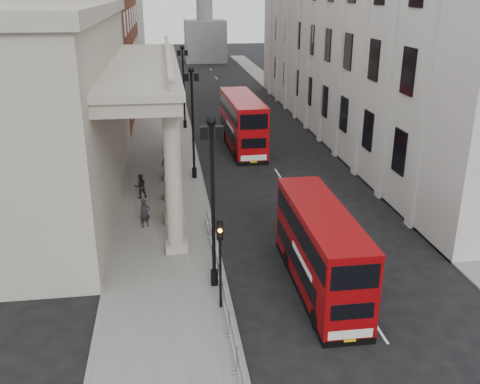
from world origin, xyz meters
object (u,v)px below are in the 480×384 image
at_px(lamp_post_south, 213,193).
at_px(pedestrian_a, 145,213).
at_px(lamp_post_mid, 193,116).
at_px(lamp_post_north, 184,81).
at_px(bus_far, 242,122).
at_px(pedestrian_c, 167,163).
at_px(bus_near, 320,248).
at_px(pedestrian_b, 140,186).
at_px(traffic_light, 220,248).

relative_size(lamp_post_south, pedestrian_a, 4.75).
xyz_separation_m(lamp_post_mid, lamp_post_north, (0.00, 16.00, 0.00)).
bearing_deg(bus_far, pedestrian_c, -136.11).
height_order(bus_near, pedestrian_c, bus_near).
bearing_deg(pedestrian_a, pedestrian_b, 71.53).
height_order(lamp_post_north, bus_far, lamp_post_north).
relative_size(lamp_post_south, traffic_light, 1.93).
bearing_deg(traffic_light, lamp_post_south, 92.84).
bearing_deg(pedestrian_a, lamp_post_north, 58.52).
bearing_deg(lamp_post_south, pedestrian_c, 96.70).
bearing_deg(bus_near, lamp_post_north, 98.78).
height_order(bus_far, pedestrian_c, bus_far).
height_order(traffic_light, bus_near, traffic_light).
bearing_deg(lamp_post_north, lamp_post_south, -90.00).
relative_size(lamp_post_south, lamp_post_mid, 1.00).
height_order(lamp_post_mid, lamp_post_north, same).
distance_m(lamp_post_north, traffic_light, 34.07).
height_order(lamp_post_mid, bus_near, lamp_post_mid).
distance_m(lamp_post_mid, lamp_post_north, 16.00).
distance_m(lamp_post_mid, pedestrian_b, 6.67).
xyz_separation_m(lamp_post_north, bus_far, (4.87, -7.95, -2.47)).
relative_size(lamp_post_south, pedestrian_b, 4.91).
relative_size(bus_near, pedestrian_c, 5.19).
height_order(lamp_post_north, traffic_light, lamp_post_north).
relative_size(lamp_post_mid, bus_near, 0.88).
xyz_separation_m(lamp_post_south, pedestrian_b, (-3.91, 12.30, -3.94)).
distance_m(lamp_post_mid, pedestrian_a, 10.11).
bearing_deg(lamp_post_mid, bus_far, 58.83).
height_order(lamp_post_south, lamp_post_north, same).
height_order(bus_far, pedestrian_b, bus_far).
bearing_deg(lamp_post_south, pedestrian_a, 115.30).
relative_size(lamp_post_mid, pedestrian_c, 4.59).
bearing_deg(traffic_light, pedestrian_a, 110.88).
relative_size(lamp_post_north, bus_near, 0.88).
bearing_deg(pedestrian_c, traffic_light, -80.41).
height_order(bus_near, pedestrian_b, bus_near).
relative_size(traffic_light, bus_near, 0.46).
relative_size(traffic_light, pedestrian_b, 2.54).
relative_size(lamp_post_north, pedestrian_b, 4.91).
distance_m(lamp_post_south, lamp_post_mid, 16.00).
bearing_deg(lamp_post_south, traffic_light, -87.16).
xyz_separation_m(pedestrian_a, pedestrian_b, (-0.43, 4.95, -0.03)).
xyz_separation_m(lamp_post_mid, bus_near, (4.99, -16.74, -2.79)).
xyz_separation_m(lamp_post_south, bus_near, (4.99, -0.74, -2.79)).
xyz_separation_m(bus_near, pedestrian_a, (-8.47, 8.09, -1.12)).
height_order(lamp_post_south, traffic_light, lamp_post_south).
bearing_deg(lamp_post_north, bus_far, -58.50).
relative_size(lamp_post_south, pedestrian_c, 4.59).
bearing_deg(bus_near, pedestrian_c, 111.56).
xyz_separation_m(traffic_light, bus_near, (4.89, 1.28, -0.99)).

